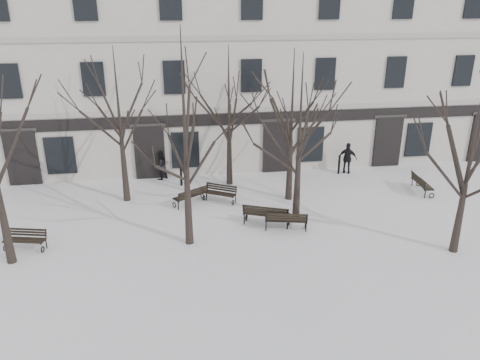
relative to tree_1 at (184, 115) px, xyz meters
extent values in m
plane|color=white|center=(1.79, -0.28, -5.21)|extent=(100.00, 100.00, 0.00)
cube|color=beige|center=(1.79, 12.72, 0.29)|extent=(40.00, 10.00, 11.00)
cube|color=#A49F96|center=(1.79, 7.69, -1.61)|extent=(40.00, 0.12, 0.25)
cube|color=#A49F96|center=(1.79, 7.69, 2.09)|extent=(40.00, 0.12, 0.25)
cube|color=black|center=(1.79, 7.68, -2.11)|extent=(40.00, 0.10, 0.60)
cube|color=black|center=(-8.21, 7.66, -3.76)|extent=(1.60, 0.22, 2.90)
cube|color=#2D2B28|center=(-8.21, 7.62, -2.26)|extent=(1.90, 0.08, 0.18)
cube|color=black|center=(-6.31, 7.67, -3.71)|extent=(1.50, 0.14, 2.00)
cube|color=black|center=(-1.71, 7.66, -3.76)|extent=(1.60, 0.22, 2.90)
cube|color=#2D2B28|center=(-1.71, 7.62, -2.26)|extent=(1.90, 0.08, 0.18)
cube|color=black|center=(0.19, 7.67, -3.71)|extent=(1.50, 0.14, 2.00)
cube|color=black|center=(5.29, 7.66, -3.76)|extent=(1.60, 0.22, 2.90)
cube|color=#2D2B28|center=(5.29, 7.62, -2.26)|extent=(1.90, 0.08, 0.18)
cube|color=black|center=(7.19, 7.67, -3.71)|extent=(1.50, 0.14, 2.00)
cube|color=black|center=(11.79, 7.66, -3.76)|extent=(1.60, 0.22, 2.90)
cube|color=#2D2B28|center=(11.79, 7.62, -2.26)|extent=(1.90, 0.08, 0.18)
cube|color=black|center=(13.69, 7.67, -3.71)|extent=(1.50, 0.14, 2.00)
cube|color=black|center=(-8.21, 7.67, 0.19)|extent=(1.10, 0.14, 1.70)
cube|color=black|center=(-4.21, 7.67, 0.19)|extent=(1.10, 0.14, 1.70)
cube|color=black|center=(-4.21, 7.67, 3.79)|extent=(1.10, 0.14, 1.70)
cube|color=black|center=(-0.21, 7.67, 0.19)|extent=(1.10, 0.14, 1.70)
cube|color=black|center=(-0.21, 7.67, 3.79)|extent=(1.10, 0.14, 1.70)
cube|color=black|center=(3.79, 7.67, 0.19)|extent=(1.10, 0.14, 1.70)
cube|color=black|center=(3.79, 7.67, 3.79)|extent=(1.10, 0.14, 1.70)
cube|color=black|center=(7.79, 7.67, 0.19)|extent=(1.10, 0.14, 1.70)
cube|color=black|center=(7.79, 7.67, 3.79)|extent=(1.10, 0.14, 1.70)
cube|color=black|center=(11.79, 7.67, 0.19)|extent=(1.10, 0.14, 1.70)
cube|color=black|center=(11.79, 7.67, 3.79)|extent=(1.10, 0.14, 1.70)
cube|color=black|center=(15.79, 7.67, 0.19)|extent=(1.10, 0.14, 1.70)
cube|color=black|center=(15.79, 7.67, 3.79)|extent=(1.10, 0.14, 1.70)
cone|color=black|center=(-6.61, -0.50, -3.70)|extent=(0.34, 0.34, 3.03)
cone|color=black|center=(0.00, 0.00, -3.46)|extent=(0.34, 0.34, 3.50)
cone|color=black|center=(4.75, 1.41, -3.70)|extent=(0.34, 0.34, 3.03)
cone|color=black|center=(10.10, -2.16, -3.83)|extent=(0.34, 0.34, 2.77)
cone|color=black|center=(-2.80, 4.74, -3.68)|extent=(0.34, 0.34, 3.05)
cone|color=black|center=(2.41, 6.15, -3.71)|extent=(0.34, 0.34, 2.99)
cone|color=black|center=(5.01, 3.74, -3.71)|extent=(0.34, 0.34, 3.01)
torus|color=black|center=(-7.11, 0.43, -5.09)|extent=(0.10, 0.26, 0.26)
cylinder|color=black|center=(-7.04, 0.74, -5.01)|extent=(0.04, 0.04, 0.40)
cube|color=black|center=(-7.08, 0.58, -4.81)|extent=(0.16, 0.49, 0.04)
torus|color=black|center=(-5.64, 0.08, -5.09)|extent=(0.10, 0.26, 0.26)
cylinder|color=black|center=(-5.57, 0.39, -5.01)|extent=(0.04, 0.04, 0.40)
cube|color=black|center=(-5.61, 0.23, -4.81)|extent=(0.16, 0.49, 0.04)
cube|color=black|center=(-6.39, 0.22, -4.79)|extent=(1.58, 0.45, 0.03)
cube|color=black|center=(-6.36, 0.34, -4.79)|extent=(1.58, 0.45, 0.03)
cube|color=black|center=(-6.33, 0.46, -4.79)|extent=(1.58, 0.45, 0.03)
cube|color=black|center=(-6.30, 0.58, -4.79)|extent=(1.58, 0.45, 0.03)
cube|color=black|center=(-6.29, 0.62, -4.68)|extent=(1.57, 0.40, 0.08)
cube|color=black|center=(-6.29, 0.63, -4.57)|extent=(1.57, 0.40, 0.08)
cube|color=black|center=(-6.28, 0.65, -4.46)|extent=(1.57, 0.40, 0.08)
cylinder|color=black|center=(-7.02, 0.81, -4.63)|extent=(0.06, 0.13, 0.44)
cylinder|color=black|center=(-5.55, 0.46, -4.63)|extent=(0.06, 0.13, 0.44)
torus|color=black|center=(4.32, 0.94, -5.06)|extent=(0.18, 0.32, 0.32)
cylinder|color=black|center=(4.16, 0.57, -4.96)|extent=(0.06, 0.06, 0.50)
cube|color=black|center=(4.24, 0.75, -4.71)|extent=(0.29, 0.58, 0.06)
torus|color=black|center=(2.58, 1.68, -5.06)|extent=(0.18, 0.32, 0.32)
cylinder|color=black|center=(2.43, 1.31, -4.96)|extent=(0.06, 0.06, 0.50)
cube|color=black|center=(2.51, 1.49, -4.71)|extent=(0.29, 0.58, 0.06)
cube|color=black|center=(3.47, 1.35, -4.69)|extent=(1.88, 0.88, 0.04)
cube|color=black|center=(3.41, 1.21, -4.69)|extent=(1.88, 0.88, 0.04)
cube|color=black|center=(3.35, 1.06, -4.69)|extent=(1.88, 0.88, 0.04)
cube|color=black|center=(3.29, 0.92, -4.69)|extent=(1.88, 0.88, 0.04)
cube|color=black|center=(3.27, 0.88, -4.55)|extent=(1.85, 0.82, 0.10)
cube|color=black|center=(3.26, 0.86, -4.41)|extent=(1.85, 0.82, 0.10)
cube|color=black|center=(3.25, 0.84, -4.28)|extent=(1.85, 0.82, 0.10)
cylinder|color=black|center=(4.13, 0.49, -4.49)|extent=(0.10, 0.16, 0.55)
cylinder|color=black|center=(2.39, 1.23, -4.49)|extent=(0.10, 0.16, 0.55)
torus|color=black|center=(4.94, 0.54, -5.07)|extent=(0.11, 0.29, 0.29)
cylinder|color=black|center=(4.87, 0.20, -4.99)|extent=(0.05, 0.05, 0.44)
cube|color=black|center=(4.91, 0.37, -4.77)|extent=(0.16, 0.54, 0.05)
torus|color=black|center=(3.31, 0.90, -5.07)|extent=(0.11, 0.29, 0.29)
cylinder|color=black|center=(3.23, 0.55, -4.99)|extent=(0.05, 0.05, 0.44)
cube|color=black|center=(3.27, 0.72, -4.77)|extent=(0.16, 0.54, 0.05)
cube|color=black|center=(4.14, 0.76, -4.75)|extent=(1.75, 0.46, 0.03)
cube|color=black|center=(4.11, 0.62, -4.75)|extent=(1.75, 0.46, 0.03)
cube|color=black|center=(4.08, 0.49, -4.75)|extent=(1.75, 0.46, 0.03)
cube|color=black|center=(4.05, 0.36, -4.75)|extent=(1.75, 0.46, 0.03)
cube|color=black|center=(4.04, 0.32, -4.62)|extent=(1.74, 0.41, 0.09)
cube|color=black|center=(4.04, 0.30, -4.50)|extent=(1.74, 0.41, 0.09)
cube|color=black|center=(4.03, 0.27, -4.38)|extent=(1.74, 0.41, 0.09)
cylinder|color=black|center=(4.85, 0.12, -4.57)|extent=(0.07, 0.15, 0.49)
cylinder|color=black|center=(3.22, 0.47, -4.57)|extent=(0.07, 0.15, 0.49)
torus|color=black|center=(0.90, 4.16, -5.09)|extent=(0.17, 0.25, 0.26)
cylinder|color=black|center=(1.06, 4.43, -5.01)|extent=(0.04, 0.04, 0.40)
cube|color=black|center=(0.98, 4.30, -4.81)|extent=(0.29, 0.45, 0.04)
torus|color=black|center=(2.21, 3.39, -5.09)|extent=(0.17, 0.25, 0.26)
cylinder|color=black|center=(2.37, 3.67, -5.01)|extent=(0.04, 0.04, 0.40)
cube|color=black|center=(2.29, 3.53, -4.81)|extent=(0.29, 0.45, 0.04)
cube|color=black|center=(1.53, 3.74, -4.79)|extent=(1.43, 0.88, 0.03)
cube|color=black|center=(1.60, 3.85, -4.79)|extent=(1.43, 0.88, 0.03)
cube|color=black|center=(1.66, 3.96, -4.79)|extent=(1.43, 0.88, 0.03)
cube|color=black|center=(1.72, 4.07, -4.79)|extent=(1.43, 0.88, 0.03)
cube|color=black|center=(1.74, 4.10, -4.67)|extent=(1.41, 0.83, 0.08)
cube|color=black|center=(1.75, 4.12, -4.57)|extent=(1.41, 0.83, 0.08)
cube|color=black|center=(1.76, 4.13, -4.46)|extent=(1.41, 0.83, 0.08)
cylinder|color=black|center=(1.09, 4.50, -4.63)|extent=(0.10, 0.13, 0.44)
cylinder|color=black|center=(2.41, 3.74, -4.63)|extent=(0.10, 0.13, 0.44)
torus|color=black|center=(0.83, 4.39, -5.08)|extent=(0.19, 0.26, 0.28)
cylinder|color=black|center=(1.02, 4.10, -4.99)|extent=(0.05, 0.05, 0.43)
cube|color=black|center=(0.92, 4.24, -4.78)|extent=(0.32, 0.47, 0.05)
torus|color=black|center=(-0.55, 3.51, -5.08)|extent=(0.19, 0.26, 0.28)
cylinder|color=black|center=(-0.36, 3.22, -4.99)|extent=(0.05, 0.05, 0.43)
cube|color=black|center=(-0.46, 3.37, -4.78)|extent=(0.32, 0.47, 0.05)
cube|color=black|center=(0.12, 3.98, -4.76)|extent=(1.51, 1.00, 0.03)
cube|color=black|center=(0.19, 3.87, -4.76)|extent=(1.51, 1.00, 0.03)
cube|color=black|center=(0.27, 3.76, -4.76)|extent=(1.51, 1.00, 0.03)
cube|color=black|center=(0.34, 3.64, -4.76)|extent=(1.51, 1.00, 0.03)
cube|color=black|center=(0.36, 3.61, -4.63)|extent=(1.48, 0.96, 0.09)
cube|color=black|center=(0.37, 3.59, -4.52)|extent=(1.48, 0.96, 0.09)
cube|color=black|center=(0.38, 3.57, -4.40)|extent=(1.48, 0.96, 0.09)
cylinder|color=black|center=(1.06, 4.03, -4.59)|extent=(0.11, 0.14, 0.48)
cylinder|color=black|center=(-0.32, 3.15, -4.59)|extent=(0.11, 0.14, 0.48)
torus|color=black|center=(11.97, 2.76, -5.08)|extent=(0.28, 0.08, 0.28)
cylinder|color=black|center=(11.63, 2.79, -5.00)|extent=(0.05, 0.05, 0.43)
cube|color=black|center=(11.80, 2.77, -4.78)|extent=(0.53, 0.10, 0.05)
torus|color=black|center=(12.15, 4.38, -5.08)|extent=(0.28, 0.08, 0.28)
cylinder|color=black|center=(11.80, 4.41, -5.00)|extent=(0.05, 0.05, 0.43)
cube|color=black|center=(11.97, 4.40, -4.78)|extent=(0.53, 0.10, 0.05)
cube|color=black|center=(12.10, 3.56, -4.76)|extent=(0.27, 1.73, 0.03)
cube|color=black|center=(11.96, 3.58, -4.76)|extent=(0.27, 1.73, 0.03)
cube|color=black|center=(11.83, 3.59, -4.76)|extent=(0.27, 1.73, 0.03)
cube|color=black|center=(11.70, 3.61, -4.76)|extent=(0.27, 1.73, 0.03)
cube|color=black|center=(11.66, 3.61, -4.64)|extent=(0.22, 1.72, 0.09)
cube|color=black|center=(11.64, 3.61, -4.52)|extent=(0.22, 1.72, 0.09)
cube|color=black|center=(11.62, 3.61, -4.40)|extent=(0.22, 1.72, 0.09)
cylinder|color=black|center=(11.55, 2.80, -4.59)|extent=(0.14, 0.05, 0.48)
cylinder|color=black|center=(11.73, 4.42, -4.59)|extent=(0.14, 0.05, 0.48)
cylinder|color=black|center=(-0.12, 6.27, -4.67)|extent=(0.13, 0.13, 1.08)
sphere|color=black|center=(-0.12, 6.27, -4.11)|extent=(0.15, 0.15, 0.15)
cylinder|color=black|center=(8.64, 6.76, -4.71)|extent=(0.12, 0.12, 1.01)
sphere|color=black|center=(8.64, 6.76, -4.18)|extent=(0.14, 0.14, 0.14)
imported|color=black|center=(-1.18, 7.37, -5.21)|extent=(0.97, 0.93, 1.58)
imported|color=black|center=(9.11, 6.76, -5.21)|extent=(1.11, 0.87, 1.76)
camera|label=1|loc=(-0.46, -16.70, 3.93)|focal=35.00mm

